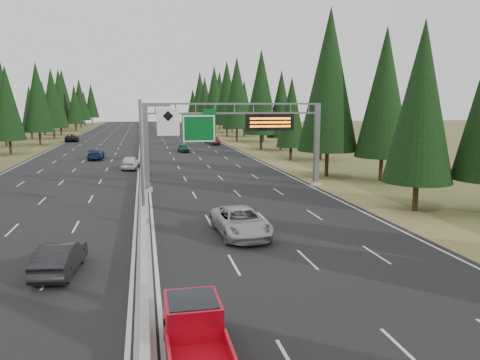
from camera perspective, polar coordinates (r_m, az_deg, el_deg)
road at (r=87.15m, az=-11.74°, el=3.95°), size 32.00×260.00×0.08m
shoulder_right at (r=88.92m, az=-0.17°, el=4.24°), size 3.60×260.00×0.06m
shoulder_left at (r=88.99m, az=-23.29°, el=3.49°), size 3.60×260.00×0.06m
median_barrier at (r=87.12m, az=-11.75°, el=4.19°), size 0.70×260.00×0.85m
sign_gantry at (r=42.68m, az=0.21°, el=5.88°), size 16.75×0.98×7.80m
hov_sign_pole at (r=31.92m, az=-10.86°, el=3.61°), size 2.80×0.50×8.00m
tree_row_right at (r=84.78m, az=3.16°, el=10.35°), size 11.31×241.26×18.93m
silver_minivan at (r=27.74m, az=0.08°, el=-5.10°), size 3.07×6.01×1.63m
red_pickup at (r=15.18m, az=-5.62°, el=-17.32°), size 1.79×5.02×1.64m
car_ahead_green at (r=76.66m, az=-6.92°, el=3.90°), size 1.87×3.94×1.30m
car_ahead_dkred at (r=89.99m, az=-3.15°, el=4.76°), size 1.69×4.35×1.41m
car_ahead_dkgrey at (r=95.82m, az=-4.00°, el=5.06°), size 2.18×5.30×1.54m
car_ahead_white at (r=120.55m, az=-9.09°, el=5.79°), size 2.62×5.15×1.39m
car_ahead_far at (r=137.40m, az=-9.11°, el=6.20°), size 1.84×4.25×1.43m
car_onc_near at (r=23.23m, az=-21.10°, el=-8.82°), size 1.99×4.57×1.46m
car_onc_blue at (r=69.01m, az=-17.16°, el=3.05°), size 2.22×5.23×1.51m
car_onc_white at (r=57.46m, az=-13.23°, el=2.09°), size 2.31×4.81×1.59m
car_onc_far at (r=104.03m, az=-19.80°, el=4.89°), size 3.19×6.01×1.61m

